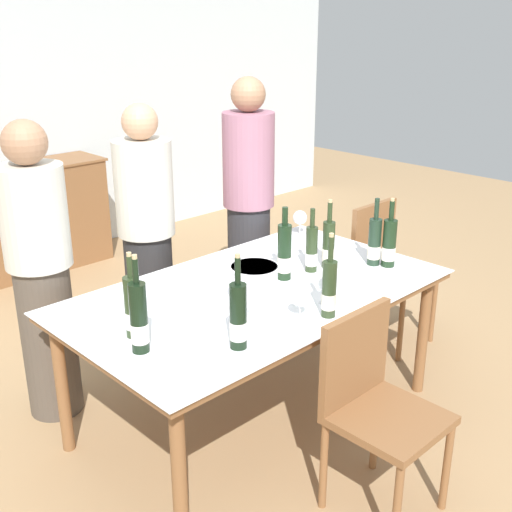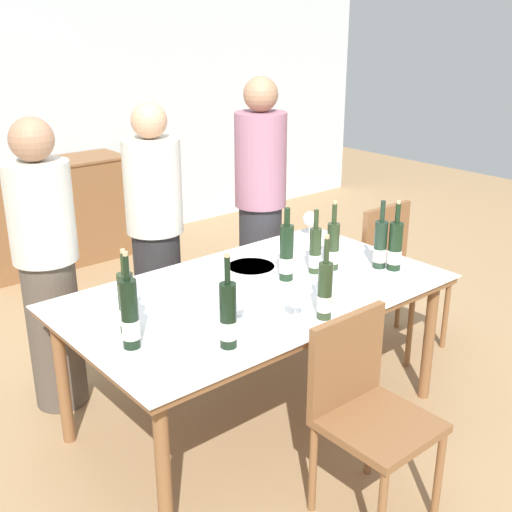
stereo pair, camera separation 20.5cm
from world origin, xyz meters
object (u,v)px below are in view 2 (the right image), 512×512
Objects in this scene: wine_bottle_4 at (228,317)px; wine_bottle_5 at (315,251)px; dining_table at (256,301)px; wine_bottle_8 at (325,292)px; wine_glass_1 at (296,299)px; person_guest_left at (156,239)px; wine_glass_3 at (324,287)px; wine_bottle_3 at (395,247)px; wine_glass_0 at (310,219)px; wine_bottle_0 at (130,316)px; wine_bottle_1 at (333,247)px; wine_glass_2 at (236,303)px; chair_near_front at (365,403)px; ice_bucket at (251,286)px; person_guest_right at (260,208)px; wine_bottle_7 at (286,254)px; person_host at (47,270)px; wine_bottle_2 at (380,245)px; sideboard_cabinet at (52,214)px; wine_bottle_6 at (127,305)px.

wine_bottle_4 is 1.19× the size of wine_bottle_5.
dining_table is 4.81× the size of wine_bottle_8.
wine_bottle_4 is at bearing -157.57° from wine_bottle_5.
wine_glass_1 is 1.22m from person_guest_left.
wine_bottle_8 is at bearing -133.88° from wine_glass_3.
wine_bottle_3 is at bearing 5.15° from wine_bottle_4.
person_guest_left is (-0.83, 0.44, -0.06)m from wine_glass_0.
wine_bottle_0 is at bearing 174.54° from wine_bottle_3.
wine_bottle_1 is 2.55× the size of wine_glass_2.
chair_near_front is at bearing -106.69° from wine_bottle_8.
ice_bucket reaches higher than chair_near_front.
person_guest_right reaches higher than wine_bottle_4.
wine_bottle_7 is 0.24× the size of person_host.
wine_bottle_8 is at bearing -85.89° from dining_table.
dining_table is 5.08× the size of wine_bottle_2.
person_guest_right is (-0.07, 0.39, -0.01)m from wine_glass_0.
wine_bottle_2 reaches higher than sideboard_cabinet.
sideboard_cabinet is 3.19m from wine_bottle_3.
wine_bottle_0 is 0.94m from person_host.
ice_bucket is 0.66m from wine_bottle_1.
ice_bucket is at bearing -96.41° from person_guest_left.
wine_bottle_7 is (0.06, -2.84, 0.43)m from sideboard_cabinet.
wine_bottle_8 is (0.74, -0.45, 0.00)m from wine_bottle_6.
wine_glass_1 is (-0.28, -0.36, -0.05)m from wine_bottle_7.
wine_bottle_3 is 1.48m from wine_bottle_6.
wine_bottle_5 is 0.42m from wine_glass_3.
wine_bottle_4 is 1.48m from wine_glass_0.
person_host is 0.69m from person_guest_left.
wine_glass_2 is (-0.16, -0.09, -0.01)m from ice_bucket.
person_guest_left reaches higher than wine_bottle_0.
wine_bottle_3 is (0.25, -0.22, 0.00)m from wine_bottle_1.
wine_bottle_4 reaches higher than wine_glass_3.
wine_bottle_2 is (0.71, -0.19, 0.19)m from dining_table.
wine_bottle_7 is 0.48m from wine_bottle_8.
wine_bottle_7 is (0.97, 0.12, -0.00)m from wine_bottle_0.
person_guest_left reaches higher than sideboard_cabinet.
person_host reaches higher than wine_bottle_0.
wine_bottle_8 is at bearing 73.31° from chair_near_front.
ice_bucket is at bearing -15.64° from wine_bottle_6.
dining_table is (-0.14, -2.84, 0.23)m from sideboard_cabinet.
wine_bottle_0 reaches higher than wine_bottle_3.
wine_bottle_4 reaches higher than ice_bucket.
person_host reaches higher than dining_table.
wine_bottle_4 is 3.00× the size of wine_glass_1.
wine_glass_1 is at bearing -173.49° from wine_bottle_3.
ice_bucket is at bearing -148.79° from wine_glass_0.
wine_bottle_4 reaches higher than chair_near_front.
person_host is 0.94× the size of person_guest_right.
wine_bottle_6 reaches higher than wine_glass_2.
wine_glass_2 reaches higher than chair_near_front.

